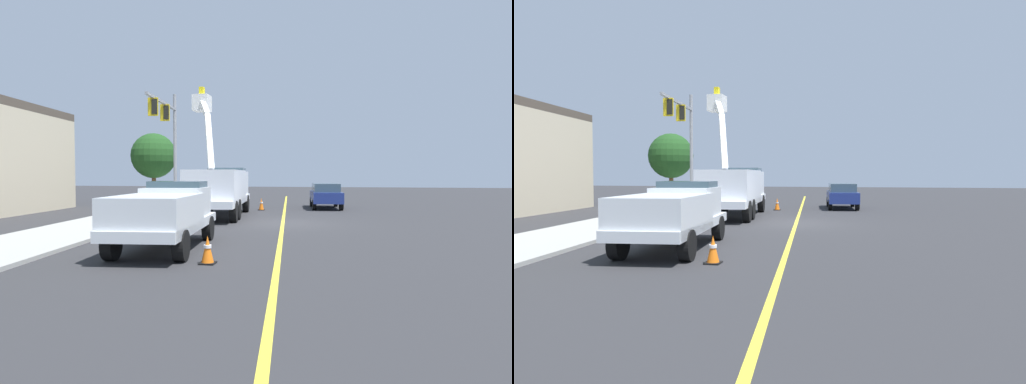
# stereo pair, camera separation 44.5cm
# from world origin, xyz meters

# --- Properties ---
(ground) EXTENTS (120.00, 120.00, 0.00)m
(ground) POSITION_xyz_m (0.00, 0.00, 0.00)
(ground) COLOR #2D2D30
(sidewalk_far_side) EXTENTS (60.03, 10.13, 0.12)m
(sidewalk_far_side) POSITION_xyz_m (-0.90, 8.18, 0.06)
(sidewalk_far_side) COLOR #9E9E99
(sidewalk_far_side) RESTS_ON ground
(lane_centre_stripe) EXTENTS (49.72, 5.61, 0.01)m
(lane_centre_stripe) POSITION_xyz_m (0.00, 0.00, 0.00)
(lane_centre_stripe) COLOR yellow
(lane_centre_stripe) RESTS_ON ground
(utility_bucket_truck) EXTENTS (8.42, 3.39, 7.20)m
(utility_bucket_truck) POSITION_xyz_m (2.78, 3.82, 1.61)
(utility_bucket_truck) COLOR white
(utility_bucket_truck) RESTS_ON ground
(service_pickup_truck) EXTENTS (5.80, 2.70, 2.06)m
(service_pickup_truck) POSITION_xyz_m (-7.47, 2.67, 1.12)
(service_pickup_truck) COLOR silver
(service_pickup_truck) RESTS_ON ground
(passing_minivan) EXTENTS (4.98, 2.41, 1.69)m
(passing_minivan) POSITION_xyz_m (9.51, -1.73, 0.97)
(passing_minivan) COLOR navy
(passing_minivan) RESTS_ON ground
(traffic_cone_leading) EXTENTS (0.40, 0.40, 0.72)m
(traffic_cone_leading) POSITION_xyz_m (-9.30, 0.77, 0.35)
(traffic_cone_leading) COLOR black
(traffic_cone_leading) RESTS_ON ground
(traffic_cone_mid_front) EXTENTS (0.40, 0.40, 0.79)m
(traffic_cone_mid_front) POSITION_xyz_m (7.15, 2.28, 0.39)
(traffic_cone_mid_front) COLOR black
(traffic_cone_mid_front) RESTS_ON ground
(traffic_signal_mast) EXTENTS (5.68, 0.88, 7.55)m
(traffic_signal_mast) POSITION_xyz_m (5.32, 7.84, 5.04)
(traffic_signal_mast) COLOR gray
(traffic_signal_mast) RESTS_ON ground
(street_tree_right) EXTENTS (3.38, 3.38, 5.40)m
(street_tree_right) POSITION_xyz_m (10.28, 11.06, 3.69)
(street_tree_right) COLOR brown
(street_tree_right) RESTS_ON ground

